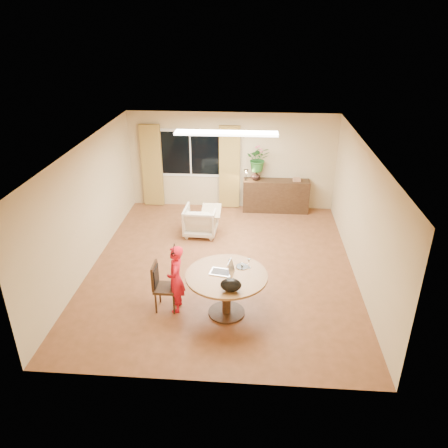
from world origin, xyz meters
name	(u,v)px	position (x,y,z in m)	size (l,w,h in m)	color
floor	(222,266)	(0.00, 0.00, 0.00)	(6.50, 6.50, 0.00)	brown
ceiling	(222,147)	(0.00, 0.00, 2.60)	(6.50, 6.50, 0.00)	white
wall_back	(232,161)	(0.00, 3.25, 1.30)	(5.50, 5.50, 0.00)	tan
wall_left	(88,206)	(-2.75, 0.00, 1.30)	(6.50, 6.50, 0.00)	tan
wall_right	(362,215)	(2.75, 0.00, 1.30)	(6.50, 6.50, 0.00)	tan
window	(190,153)	(-1.10, 3.23, 1.50)	(1.70, 0.03, 1.30)	white
curtain_left	(152,166)	(-2.15, 3.15, 1.15)	(0.55, 0.08, 2.25)	olive
curtain_right	(229,168)	(-0.05, 3.15, 1.15)	(0.55, 0.08, 2.25)	olive
ceiling_panel	(226,133)	(0.00, 1.20, 2.57)	(2.20, 0.35, 0.05)	white
dining_table	(227,283)	(0.21, -1.61, 0.64)	(1.42, 1.42, 0.81)	brown
dining_chair	(166,287)	(-0.88, -1.54, 0.46)	(0.44, 0.40, 0.92)	black
child	(176,279)	(-0.69, -1.55, 0.64)	(0.31, 0.47, 1.28)	red
laptop	(221,266)	(0.11, -1.55, 0.94)	(0.39, 0.26, 0.26)	#B7B7BC
tumbler	(230,262)	(0.25, -1.28, 0.86)	(0.07, 0.07, 0.10)	white
wine_glass	(249,263)	(0.58, -1.36, 0.90)	(0.07, 0.07, 0.19)	white
pot_lid	(242,266)	(0.46, -1.34, 0.83)	(0.22, 0.22, 0.04)	white
handbag	(231,285)	(0.31, -2.10, 0.93)	(0.35, 0.20, 0.23)	black
armchair	(201,221)	(-0.63, 1.47, 0.36)	(0.76, 0.78, 0.71)	#BDAE96
throw	(211,208)	(-0.37, 1.43, 0.73)	(0.45, 0.55, 0.03)	beige
sideboard	(276,196)	(1.21, 3.01, 0.44)	(1.75, 0.43, 0.88)	black
vase	(256,175)	(0.65, 3.01, 1.00)	(0.24, 0.24, 0.25)	black
bouquet	(258,159)	(0.71, 3.01, 1.45)	(0.59, 0.51, 0.66)	#356726
book_stack	(297,179)	(1.74, 3.01, 0.92)	(0.21, 0.15, 0.08)	#885B45
desk_lamp	(246,175)	(0.40, 2.96, 1.03)	(0.13, 0.13, 0.31)	black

